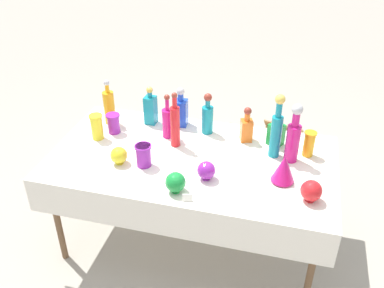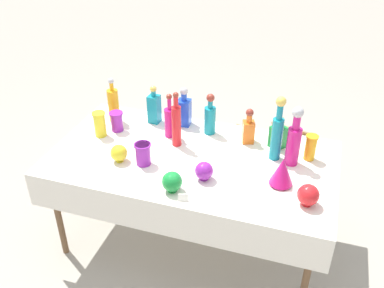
% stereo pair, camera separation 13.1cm
% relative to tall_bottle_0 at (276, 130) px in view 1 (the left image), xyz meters
% --- Properties ---
extents(ground_plane, '(40.00, 40.00, 0.00)m').
position_rel_tall_bottle_0_xyz_m(ground_plane, '(-0.52, -0.15, -0.96)').
color(ground_plane, '#A0998C').
extents(display_table, '(1.89, 1.02, 0.76)m').
position_rel_tall_bottle_0_xyz_m(display_table, '(-0.52, -0.18, -0.25)').
color(display_table, white).
rests_on(display_table, ground).
extents(tall_bottle_0, '(0.07, 0.07, 0.45)m').
position_rel_tall_bottle_0_xyz_m(tall_bottle_0, '(0.00, 0.00, 0.00)').
color(tall_bottle_0, teal).
rests_on(tall_bottle_0, display_table).
extents(tall_bottle_1, '(0.08, 0.08, 0.31)m').
position_rel_tall_bottle_0_xyz_m(tall_bottle_1, '(-0.50, 0.18, -0.07)').
color(tall_bottle_1, teal).
rests_on(tall_bottle_1, display_table).
extents(tall_bottle_2, '(0.08, 0.08, 0.35)m').
position_rel_tall_bottle_0_xyz_m(tall_bottle_2, '(-1.24, 0.14, -0.06)').
color(tall_bottle_2, orange).
rests_on(tall_bottle_2, display_table).
extents(tall_bottle_3, '(0.07, 0.07, 0.40)m').
position_rel_tall_bottle_0_xyz_m(tall_bottle_3, '(-0.67, -0.04, -0.03)').
color(tall_bottle_3, red).
rests_on(tall_bottle_3, display_table).
extents(tall_bottle_4, '(0.08, 0.08, 0.33)m').
position_rel_tall_bottle_0_xyz_m(tall_bottle_4, '(-0.76, 0.05, -0.08)').
color(tall_bottle_4, '#C61972').
rests_on(tall_bottle_4, display_table).
extents(tall_bottle_5, '(0.09, 0.09, 0.41)m').
position_rel_tall_bottle_0_xyz_m(tall_bottle_5, '(0.11, -0.03, -0.02)').
color(tall_bottle_5, '#C61972').
rests_on(tall_bottle_5, display_table).
extents(square_decanter_0, '(0.10, 0.10, 0.26)m').
position_rel_tall_bottle_0_xyz_m(square_decanter_0, '(-0.21, 0.14, -0.09)').
color(square_decanter_0, orange).
rests_on(square_decanter_0, display_table).
extents(square_decanter_1, '(0.09, 0.09, 0.30)m').
position_rel_tall_bottle_0_xyz_m(square_decanter_1, '(-0.94, 0.21, -0.08)').
color(square_decanter_1, teal).
rests_on(square_decanter_1, display_table).
extents(square_decanter_2, '(0.13, 0.13, 0.24)m').
position_rel_tall_bottle_0_xyz_m(square_decanter_2, '(-0.00, 0.14, -0.10)').
color(square_decanter_2, '#198C38').
rests_on(square_decanter_2, display_table).
extents(square_decanter_3, '(0.10, 0.10, 0.30)m').
position_rel_tall_bottle_0_xyz_m(square_decanter_3, '(-0.71, 0.24, -0.08)').
color(square_decanter_3, blue).
rests_on(square_decanter_3, display_table).
extents(slender_vase_0, '(0.08, 0.08, 0.18)m').
position_rel_tall_bottle_0_xyz_m(slender_vase_0, '(0.22, 0.06, -0.10)').
color(slender_vase_0, orange).
rests_on(slender_vase_0, display_table).
extents(slender_vase_1, '(0.10, 0.10, 0.15)m').
position_rel_tall_bottle_0_xyz_m(slender_vase_1, '(-1.15, 0.01, -0.12)').
color(slender_vase_1, purple).
rests_on(slender_vase_1, display_table).
extents(slender_vase_2, '(0.11, 0.11, 0.15)m').
position_rel_tall_bottle_0_xyz_m(slender_vase_2, '(-0.80, -0.33, -0.12)').
color(slender_vase_2, purple).
rests_on(slender_vase_2, display_table).
extents(slender_vase_3, '(0.09, 0.09, 0.19)m').
position_rel_tall_bottle_0_xyz_m(slender_vase_3, '(-1.23, -0.10, -0.10)').
color(slender_vase_3, yellow).
rests_on(slender_vase_3, display_table).
extents(fluted_vase_0, '(0.14, 0.14, 0.19)m').
position_rel_tall_bottle_0_xyz_m(fluted_vase_0, '(0.08, -0.28, -0.10)').
color(fluted_vase_0, '#C61972').
rests_on(fluted_vase_0, display_table).
extents(round_bowl_0, '(0.11, 0.11, 0.12)m').
position_rel_tall_bottle_0_xyz_m(round_bowl_0, '(-0.38, -0.37, -0.14)').
color(round_bowl_0, purple).
rests_on(round_bowl_0, display_table).
extents(round_bowl_1, '(0.11, 0.11, 0.12)m').
position_rel_tall_bottle_0_xyz_m(round_bowl_1, '(-0.96, -0.35, -0.14)').
color(round_bowl_1, yellow).
rests_on(round_bowl_1, display_table).
extents(round_bowl_2, '(0.12, 0.12, 0.13)m').
position_rel_tall_bottle_0_xyz_m(round_bowl_2, '(-0.53, -0.54, -0.13)').
color(round_bowl_2, '#198C38').
rests_on(round_bowl_2, display_table).
extents(round_bowl_3, '(0.12, 0.12, 0.13)m').
position_rel_tall_bottle_0_xyz_m(round_bowl_3, '(0.25, -0.42, -0.13)').
color(round_bowl_3, red).
rests_on(round_bowl_3, display_table).
extents(price_tag_left, '(0.06, 0.03, 0.05)m').
position_rel_tall_bottle_0_xyz_m(price_tag_left, '(-0.43, -0.60, -0.18)').
color(price_tag_left, white).
rests_on(price_tag_left, display_table).
extents(cardboard_box_behind_left, '(0.57, 0.52, 0.37)m').
position_rel_tall_bottle_0_xyz_m(cardboard_box_behind_left, '(-0.26, 0.89, -0.82)').
color(cardboard_box_behind_left, tan).
rests_on(cardboard_box_behind_left, ground).
extents(cardboard_box_behind_right, '(0.52, 0.51, 0.38)m').
position_rel_tall_bottle_0_xyz_m(cardboard_box_behind_right, '(0.03, 1.02, -0.81)').
color(cardboard_box_behind_right, tan).
rests_on(cardboard_box_behind_right, ground).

